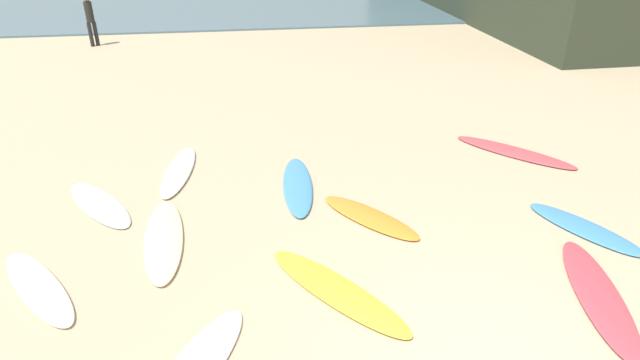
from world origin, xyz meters
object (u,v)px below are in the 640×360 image
Objects in this scene: surfboard_0 at (598,294)px; surfboard_5 at (370,217)px; surfboard_3 at (164,239)px; surfboard_9 at (179,171)px; surfboard_6 at (337,290)px; surfboard_4 at (38,287)px; surfboard_8 at (514,152)px; surfboard_2 at (584,228)px; surfboard_10 at (298,185)px; beachgoer_near at (90,18)px; surfboard_1 at (99,204)px.

surfboard_0 is 3.51m from surfboard_5.
surfboard_0 is 1.05× the size of surfboard_3.
surfboard_3 is 1.07× the size of surfboard_9.
surfboard_6 is at bearing 26.02° from surfboard_5.
surfboard_3 is 1.11× the size of surfboard_4.
surfboard_0 is at bearing 34.90° from surfboard_8.
surfboard_3 is at bearing 146.24° from surfboard_2.
surfboard_9 is 0.96× the size of surfboard_10.
beachgoer_near is (-4.02, 11.26, 0.98)m from surfboard_9.
surfboard_1 is at bearing -50.83° from surfboard_3.
surfboard_1 is 0.88× the size of surfboard_3.
surfboard_0 is at bearing 154.81° from surfboard_3.
surfboard_0 is 0.97× the size of surfboard_8.
surfboard_3 reaches higher than surfboard_5.
surfboard_5 is 0.76× the size of surfboard_8.
surfboard_0 is 1.07× the size of surfboard_10.
surfboard_9 reaches higher than surfboard_0.
surfboard_3 is 3.35m from surfboard_5.
surfboard_3 is 7.35m from surfboard_8.
surfboard_1 is 0.81× the size of surfboard_8.
surfboard_3 is at bearing -23.73° from surfboard_8.
beachgoer_near is (-10.70, 14.33, 0.99)m from surfboard_2.
beachgoer_near is at bearing -103.19° from surfboard_6.
surfboard_2 is 8.27m from surfboard_4.
beachgoer_near reaches higher than surfboard_8.
surfboard_4 reaches higher than surfboard_1.
surfboard_6 is at bearing 107.12° from surfboard_1.
surfboard_3 is 1.83m from surfboard_4.
surfboard_4 is at bearing 5.64° from surfboard_0.
beachgoer_near reaches higher than surfboard_3.
surfboard_0 is 7.48m from surfboard_9.
surfboard_9 is (-5.90, 4.60, 0.01)m from surfboard_0.
surfboard_1 is 1.16× the size of beachgoer_near.
surfboard_6 is (-4.24, -0.94, 0.01)m from surfboard_2.
surfboard_10 reaches higher than surfboard_9.
surfboard_6 is (3.70, -2.90, 0.01)m from surfboard_1.
surfboard_0 is 5.17m from surfboard_10.
surfboard_0 is 1.37× the size of beachgoer_near.
surfboard_6 is (2.46, -1.62, -0.01)m from surfboard_3.
surfboard_9 reaches higher than surfboard_4.
surfboard_3 reaches higher than surfboard_2.
surfboard_10 reaches higher than surfboard_0.
surfboard_4 is (-1.56, -0.95, -0.00)m from surfboard_3.
surfboard_10 is at bearing 147.86° from surfboard_1.
surfboard_2 is at bearing -33.73° from surfboard_4.
surfboard_2 is at bearing 162.24° from surfboard_9.
surfboard_4 is 5.03m from surfboard_5.
surfboard_2 is 0.99× the size of surfboard_5.
surfboard_2 is 6.74m from surfboard_3.
surfboard_5 is 15.38m from beachgoer_near.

